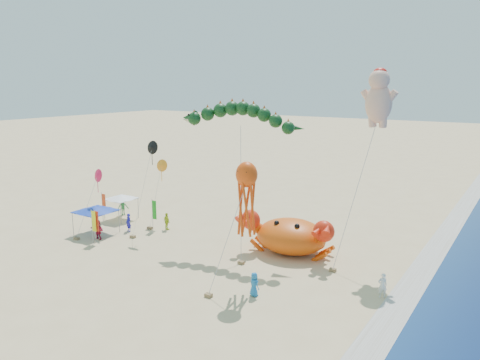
{
  "coord_description": "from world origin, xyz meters",
  "views": [
    {
      "loc": [
        18.65,
        -30.02,
        14.43
      ],
      "look_at": [
        -2.0,
        2.0,
        6.5
      ],
      "focal_mm": 35.0,
      "sensor_mm": 36.0,
      "label": 1
    }
  ],
  "objects_px": {
    "crab_inflatable": "(291,235)",
    "cherub_kite": "(379,96)",
    "canopy_white": "(121,197)",
    "canopy_blue": "(95,209)",
    "octopus_kite": "(246,193)",
    "dragon_kite": "(239,120)"
  },
  "relations": [
    {
      "from": "cherub_kite",
      "to": "canopy_white",
      "type": "relative_size",
      "value": 5.15
    },
    {
      "from": "canopy_blue",
      "to": "canopy_white",
      "type": "distance_m",
      "value": 5.08
    },
    {
      "from": "cherub_kite",
      "to": "canopy_white",
      "type": "height_order",
      "value": "cherub_kite"
    },
    {
      "from": "dragon_kite",
      "to": "canopy_blue",
      "type": "xyz_separation_m",
      "value": [
        -13.39,
        -4.97,
        -8.85
      ]
    },
    {
      "from": "crab_inflatable",
      "to": "dragon_kite",
      "type": "relative_size",
      "value": 0.67
    },
    {
      "from": "crab_inflatable",
      "to": "canopy_blue",
      "type": "relative_size",
      "value": 2.31
    },
    {
      "from": "dragon_kite",
      "to": "canopy_blue",
      "type": "height_order",
      "value": "dragon_kite"
    },
    {
      "from": "canopy_white",
      "to": "crab_inflatable",
      "type": "bearing_deg",
      "value": 1.77
    },
    {
      "from": "octopus_kite",
      "to": "dragon_kite",
      "type": "bearing_deg",
      "value": 126.17
    },
    {
      "from": "canopy_blue",
      "to": "octopus_kite",
      "type": "bearing_deg",
      "value": -6.73
    },
    {
      "from": "cherub_kite",
      "to": "canopy_white",
      "type": "bearing_deg",
      "value": -172.44
    },
    {
      "from": "octopus_kite",
      "to": "canopy_blue",
      "type": "distance_m",
      "value": 19.27
    },
    {
      "from": "canopy_white",
      "to": "cherub_kite",
      "type": "bearing_deg",
      "value": 7.56
    },
    {
      "from": "dragon_kite",
      "to": "cherub_kite",
      "type": "distance_m",
      "value": 11.68
    },
    {
      "from": "canopy_blue",
      "to": "dragon_kite",
      "type": "bearing_deg",
      "value": 20.36
    },
    {
      "from": "canopy_blue",
      "to": "cherub_kite",
      "type": "bearing_deg",
      "value": 18.72
    },
    {
      "from": "dragon_kite",
      "to": "canopy_white",
      "type": "distance_m",
      "value": 17.45
    },
    {
      "from": "crab_inflatable",
      "to": "cherub_kite",
      "type": "relative_size",
      "value": 0.54
    },
    {
      "from": "crab_inflatable",
      "to": "dragon_kite",
      "type": "distance_m",
      "value": 10.88
    },
    {
      "from": "crab_inflatable",
      "to": "dragon_kite",
      "type": "height_order",
      "value": "dragon_kite"
    },
    {
      "from": "cherub_kite",
      "to": "canopy_blue",
      "type": "height_order",
      "value": "cherub_kite"
    },
    {
      "from": "dragon_kite",
      "to": "octopus_kite",
      "type": "height_order",
      "value": "dragon_kite"
    }
  ]
}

